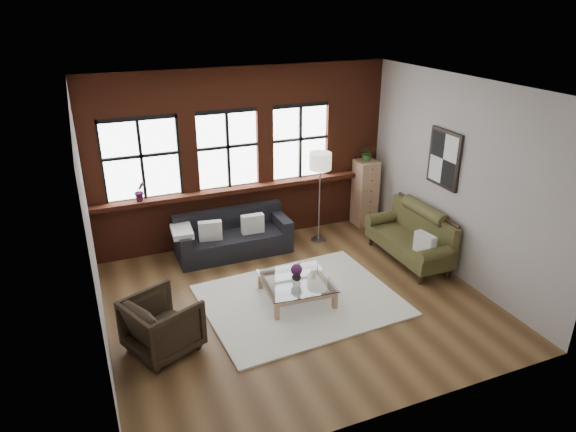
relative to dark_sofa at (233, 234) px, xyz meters
name	(u,v)px	position (x,y,z in m)	size (l,w,h in m)	color
floor	(297,300)	(0.42, -1.90, -0.37)	(5.50, 5.50, 0.00)	brown
ceiling	(299,87)	(0.42, -1.90, 2.83)	(5.50, 5.50, 0.00)	white
wall_back	(243,156)	(0.42, 0.60, 1.23)	(5.50, 5.50, 0.00)	#AEA7A2
wall_front	(398,290)	(0.42, -4.40, 1.23)	(5.50, 5.50, 0.00)	#AEA7A2
wall_left	(90,235)	(-2.33, -1.90, 1.23)	(5.00, 5.00, 0.00)	#AEA7A2
wall_right	(456,179)	(3.17, -1.90, 1.23)	(5.00, 5.00, 0.00)	#AEA7A2
brick_backwall	(244,157)	(0.42, 0.54, 1.23)	(5.50, 0.12, 3.20)	#602716
sill_ledge	(247,188)	(0.42, 0.45, 0.67)	(5.50, 0.30, 0.08)	#602716
window_left	(141,160)	(-1.38, 0.55, 1.38)	(1.38, 0.10, 1.50)	black
window_mid	(228,151)	(0.12, 0.55, 1.38)	(1.38, 0.10, 1.50)	black
window_right	(300,143)	(1.52, 0.55, 1.38)	(1.38, 0.10, 1.50)	black
wall_poster	(444,159)	(3.14, -1.60, 1.48)	(0.05, 0.74, 0.94)	black
shag_rug	(300,300)	(0.47, -1.93, -0.35)	(2.84, 2.23, 0.03)	white
dark_sofa	(233,234)	(0.00, 0.00, 0.00)	(2.02, 0.82, 0.73)	black
pillow_a	(210,231)	(-0.43, -0.10, 0.19)	(0.40, 0.14, 0.34)	silver
pillow_b	(253,224)	(0.34, -0.10, 0.19)	(0.40, 0.14, 0.34)	silver
vintage_settee	(409,236)	(2.72, -1.44, 0.11)	(0.79, 1.79, 0.95)	#44411F
pillow_settee	(425,244)	(2.64, -1.98, 0.22)	(0.14, 0.38, 0.34)	silver
armchair	(163,325)	(-1.64, -2.31, 0.02)	(0.81, 0.84, 0.76)	black
coffee_table	(296,290)	(0.43, -1.86, -0.20)	(1.01, 1.01, 0.34)	tan
vase	(296,276)	(0.43, -1.86, 0.04)	(0.14, 0.14, 0.15)	#B2B2B2
flowers	(296,270)	(0.43, -1.86, 0.15)	(0.18, 0.18, 0.18)	#4C1A48
drawer_chest	(365,193)	(2.82, 0.24, 0.30)	(0.41, 0.41, 1.33)	tan
potted_plant_top	(367,153)	(2.82, 0.24, 1.13)	(0.29, 0.25, 0.32)	#2D5923
floor_lamp	(319,194)	(1.63, -0.12, 0.57)	(0.40, 0.40, 1.87)	#A5A5A8
sill_plant	(140,191)	(-1.47, 0.42, 0.89)	(0.19, 0.15, 0.35)	#4C1A48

